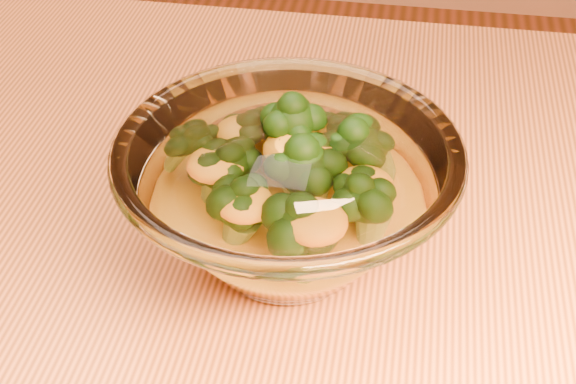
{
  "coord_description": "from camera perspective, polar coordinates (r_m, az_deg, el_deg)",
  "views": [
    {
      "loc": [
        0.04,
        -0.4,
        1.15
      ],
      "look_at": [
        -0.03,
        0.02,
        0.81
      ],
      "focal_mm": 50.0,
      "sensor_mm": 36.0,
      "label": 1
    }
  ],
  "objects": [
    {
      "name": "table",
      "position": [
        0.64,
        2.24,
        -12.24
      ],
      "size": [
        1.2,
        0.8,
        0.75
      ],
      "color": "#D0753E",
      "rests_on": "ground"
    },
    {
      "name": "glass_bowl",
      "position": [
        0.55,
        0.0,
        -0.41
      ],
      "size": [
        0.23,
        0.23,
        0.1
      ],
      "color": "white",
      "rests_on": "table"
    },
    {
      "name": "broccoli_heap",
      "position": [
        0.54,
        0.35,
        1.38
      ],
      "size": [
        0.16,
        0.14,
        0.08
      ],
      "color": "black",
      "rests_on": "cheese_sauce"
    },
    {
      "name": "cheese_sauce",
      "position": [
        0.56,
        0.0,
        -2.13
      ],
      "size": [
        0.13,
        0.13,
        0.04
      ],
      "primitive_type": "ellipsoid",
      "color": "#EBA213",
      "rests_on": "glass_bowl"
    }
  ]
}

